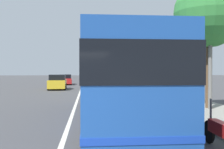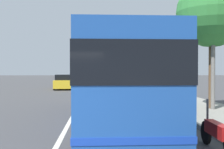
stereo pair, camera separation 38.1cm
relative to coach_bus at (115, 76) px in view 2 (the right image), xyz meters
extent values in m
cube|color=gray|center=(1.75, -4.60, -1.75)|extent=(110.00, 3.60, 0.14)
cube|color=silver|center=(1.75, 1.86, -1.82)|extent=(110.00, 0.16, 0.01)
cube|color=#1E4C9E|center=(0.00, 0.00, -0.05)|extent=(11.87, 2.63, 2.84)
cube|color=black|center=(0.00, 0.00, 0.40)|extent=(11.91, 2.67, 0.95)
cube|color=#193FB2|center=(0.00, 0.00, -1.22)|extent=(11.90, 2.66, 0.16)
cylinder|color=black|center=(3.79, 1.21, -1.32)|extent=(1.00, 0.30, 1.00)
cylinder|color=black|center=(3.80, -1.19, -1.32)|extent=(1.00, 0.30, 1.00)
cylinder|color=black|center=(-3.80, 1.19, -1.32)|extent=(1.00, 0.30, 1.00)
cylinder|color=black|center=(-3.79, -1.21, -1.32)|extent=(1.00, 0.30, 1.00)
cylinder|color=black|center=(-4.02, -2.27, -1.50)|extent=(0.64, 0.10, 0.64)
cube|color=red|center=(-4.79, -2.24, -1.25)|extent=(1.16, 0.28, 0.33)
cylinder|color=#4C4C51|center=(-4.14, -2.27, -0.90)|extent=(0.06, 0.06, 0.70)
cube|color=red|center=(28.73, 4.36, -1.28)|extent=(4.79, 2.07, 0.72)
cube|color=black|center=(29.01, 4.38, -0.64)|extent=(2.64, 1.78, 0.57)
cylinder|color=black|center=(27.24, 3.46, -1.50)|extent=(0.65, 0.26, 0.64)
cylinder|color=black|center=(27.13, 5.05, -1.50)|extent=(0.65, 0.26, 0.64)
cylinder|color=black|center=(30.33, 3.67, -1.50)|extent=(0.65, 0.26, 0.64)
cylinder|color=black|center=(30.22, 5.26, -1.50)|extent=(0.65, 0.26, 0.64)
cube|color=gold|center=(18.54, 4.40, -1.22)|extent=(4.38, 1.96, 0.84)
cube|color=black|center=(18.51, 4.39, -0.52)|extent=(2.19, 1.73, 0.57)
cylinder|color=black|center=(17.15, 3.52, -1.50)|extent=(0.65, 0.25, 0.64)
cylinder|color=black|center=(17.08, 5.15, -1.50)|extent=(0.65, 0.25, 0.64)
cylinder|color=black|center=(19.99, 3.64, -1.50)|extent=(0.65, 0.25, 0.64)
cylinder|color=black|center=(19.93, 5.27, -1.50)|extent=(0.65, 0.25, 0.64)
cube|color=gray|center=(27.80, 0.20, -1.27)|extent=(4.54, 2.22, 0.74)
cube|color=black|center=(27.72, 0.19, -0.66)|extent=(2.23, 1.89, 0.49)
cylinder|color=black|center=(29.19, 1.17, -1.50)|extent=(0.66, 0.27, 0.64)
cylinder|color=black|center=(29.32, -0.55, -1.50)|extent=(0.66, 0.27, 0.64)
cylinder|color=black|center=(26.28, 0.95, -1.50)|extent=(0.66, 0.27, 0.64)
cylinder|color=black|center=(26.42, -0.77, -1.50)|extent=(0.66, 0.27, 0.64)
cube|color=gray|center=(40.43, -0.61, -1.28)|extent=(4.17, 1.81, 0.72)
cube|color=black|center=(40.42, -0.61, -0.66)|extent=(2.21, 1.66, 0.52)
cylinder|color=black|center=(41.81, 0.20, -1.50)|extent=(0.64, 0.22, 0.64)
cylinder|color=black|center=(41.80, -1.43, -1.50)|extent=(0.64, 0.22, 0.64)
cylinder|color=black|center=(39.06, 0.22, -1.50)|extent=(0.64, 0.22, 0.64)
cylinder|color=black|center=(39.05, -1.41, -1.50)|extent=(0.64, 0.22, 0.64)
cylinder|color=brown|center=(2.06, -5.01, 0.15)|extent=(0.29, 0.29, 3.94)
sphere|color=#337F38|center=(2.06, -5.01, 3.18)|extent=(3.53, 3.53, 3.53)
cylinder|color=slate|center=(1.71, -4.94, 2.32)|extent=(0.20, 0.20, 8.28)
camera|label=1|loc=(-11.51, 1.15, 0.24)|focal=44.16mm
camera|label=2|loc=(-11.53, 0.77, 0.24)|focal=44.16mm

